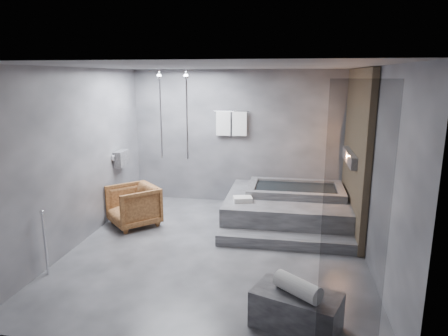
# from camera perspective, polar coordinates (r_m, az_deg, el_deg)

# --- Properties ---
(room) EXTENTS (5.00, 5.04, 2.82)m
(room) POSITION_cam_1_polar(r_m,az_deg,el_deg) (6.11, 3.04, 4.19)
(room) COLOR #323235
(room) RESTS_ON ground
(tub_deck) EXTENTS (2.20, 2.00, 0.50)m
(tub_deck) POSITION_cam_1_polar(r_m,az_deg,el_deg) (7.60, 8.93, -5.68)
(tub_deck) COLOR #38383A
(tub_deck) RESTS_ON ground
(tub_step) EXTENTS (2.20, 0.36, 0.18)m
(tub_step) POSITION_cam_1_polar(r_m,az_deg,el_deg) (6.55, 8.69, -10.30)
(tub_step) COLOR #38383A
(tub_step) RESTS_ON ground
(concrete_bench) EXTENTS (1.03, 0.79, 0.41)m
(concrete_bench) POSITION_cam_1_polar(r_m,az_deg,el_deg) (4.63, 10.25, -19.32)
(concrete_bench) COLOR #2F2F31
(concrete_bench) RESTS_ON ground
(driftwood_chair) EXTENTS (1.13, 1.13, 0.74)m
(driftwood_chair) POSITION_cam_1_polar(r_m,az_deg,el_deg) (7.45, -12.82, -5.27)
(driftwood_chair) COLOR #492812
(driftwood_chair) RESTS_ON ground
(rolled_towel) EXTENTS (0.53, 0.49, 0.19)m
(rolled_towel) POSITION_cam_1_polar(r_m,az_deg,el_deg) (4.44, 10.46, -16.36)
(rolled_towel) COLOR silver
(rolled_towel) RESTS_ON concrete_bench
(deck_towel) EXTENTS (0.37, 0.31, 0.09)m
(deck_towel) POSITION_cam_1_polar(r_m,az_deg,el_deg) (7.07, 2.68, -4.47)
(deck_towel) COLOR silver
(deck_towel) RESTS_ON tub_deck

